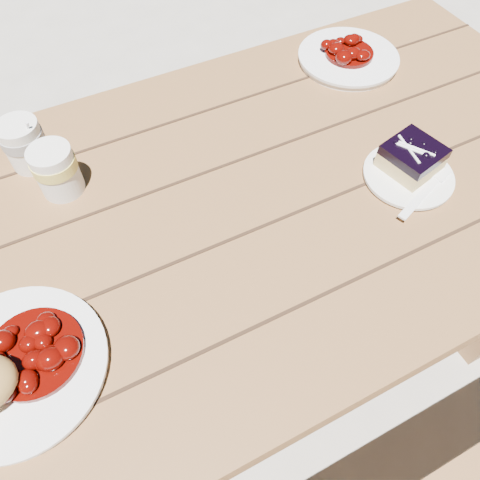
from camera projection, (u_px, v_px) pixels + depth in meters
name	position (u px, v px, depth m)	size (l,w,h in m)	color
ground	(169.00, 386.00, 1.40)	(60.00, 60.00, 0.00)	#A7A197
picnic_table	(132.00, 291.00, 0.92)	(2.00, 1.55, 0.75)	brown
main_plate	(17.00, 369.00, 0.65)	(0.25, 0.25, 0.02)	white
goulash_stew	(30.00, 349.00, 0.64)	(0.14, 0.14, 0.04)	#520602
dessert_plate	(408.00, 176.00, 0.87)	(0.16, 0.16, 0.01)	white
blueberry_cake	(412.00, 157.00, 0.85)	(0.11, 0.11, 0.05)	#D4B873
fork_dessert	(420.00, 197.00, 0.83)	(0.03, 0.16, 0.01)	white
coffee_cup	(25.00, 144.00, 0.86)	(0.08, 0.08, 0.09)	white
second_plate	(348.00, 58.00, 1.07)	(0.22, 0.22, 0.02)	white
second_stew	(350.00, 47.00, 1.05)	(0.11, 0.11, 0.04)	#520602
second_cup	(57.00, 171.00, 0.82)	(0.08, 0.08, 0.09)	white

